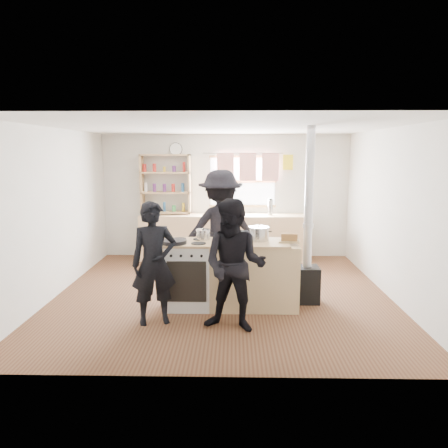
{
  "coord_description": "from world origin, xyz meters",
  "views": [
    {
      "loc": [
        0.17,
        -6.41,
        2.15
      ],
      "look_at": [
        0.03,
        -0.1,
        1.1
      ],
      "focal_mm": 35.0,
      "sensor_mm": 36.0,
      "label": 1
    }
  ],
  "objects_px": {
    "thermos": "(270,207)",
    "skillet_greens": "(174,242)",
    "bread_board": "(289,238)",
    "stockpot_counter": "(259,234)",
    "person_near_left": "(154,263)",
    "roast_tray": "(234,239)",
    "stockpot_stove": "(203,234)",
    "flue_heater": "(307,258)",
    "person_far": "(221,229)",
    "person_near_right": "(235,266)",
    "cooking_island": "(232,274)"
  },
  "relations": [
    {
      "from": "person_near_left",
      "to": "person_far",
      "type": "xyz_separation_m",
      "value": [
        0.79,
        1.53,
        0.16
      ]
    },
    {
      "from": "bread_board",
      "to": "flue_heater",
      "type": "relative_size",
      "value": 0.12
    },
    {
      "from": "skillet_greens",
      "to": "stockpot_counter",
      "type": "relative_size",
      "value": 1.32
    },
    {
      "from": "flue_heater",
      "to": "cooking_island",
      "type": "bearing_deg",
      "value": -168.04
    },
    {
      "from": "cooking_island",
      "to": "skillet_greens",
      "type": "height_order",
      "value": "skillet_greens"
    },
    {
      "from": "cooking_island",
      "to": "roast_tray",
      "type": "relative_size",
      "value": 4.46
    },
    {
      "from": "stockpot_counter",
      "to": "bread_board",
      "type": "xyz_separation_m",
      "value": [
        0.41,
        -0.1,
        -0.05
      ]
    },
    {
      "from": "skillet_greens",
      "to": "roast_tray",
      "type": "bearing_deg",
      "value": 13.0
    },
    {
      "from": "thermos",
      "to": "skillet_greens",
      "type": "xyz_separation_m",
      "value": [
        -1.53,
        -2.92,
        -0.1
      ]
    },
    {
      "from": "skillet_greens",
      "to": "person_near_left",
      "type": "bearing_deg",
      "value": -113.08
    },
    {
      "from": "roast_tray",
      "to": "person_near_right",
      "type": "relative_size",
      "value": 0.28
    },
    {
      "from": "person_near_right",
      "to": "person_far",
      "type": "relative_size",
      "value": 0.86
    },
    {
      "from": "cooking_island",
      "to": "bread_board",
      "type": "height_order",
      "value": "bread_board"
    },
    {
      "from": "stockpot_counter",
      "to": "person_near_left",
      "type": "bearing_deg",
      "value": -152.55
    },
    {
      "from": "thermos",
      "to": "bread_board",
      "type": "distance_m",
      "value": 2.78
    },
    {
      "from": "stockpot_stove",
      "to": "stockpot_counter",
      "type": "bearing_deg",
      "value": -3.14
    },
    {
      "from": "person_near_left",
      "to": "bread_board",
      "type": "bearing_deg",
      "value": 0.32
    },
    {
      "from": "flue_heater",
      "to": "person_far",
      "type": "xyz_separation_m",
      "value": [
        -1.26,
        0.7,
        0.29
      ]
    },
    {
      "from": "roast_tray",
      "to": "flue_heater",
      "type": "height_order",
      "value": "flue_heater"
    },
    {
      "from": "person_near_left",
      "to": "person_near_right",
      "type": "xyz_separation_m",
      "value": [
        1.0,
        -0.2,
        0.03
      ]
    },
    {
      "from": "skillet_greens",
      "to": "person_near_left",
      "type": "distance_m",
      "value": 0.52
    },
    {
      "from": "thermos",
      "to": "stockpot_counter",
      "type": "height_order",
      "value": "thermos"
    },
    {
      "from": "thermos",
      "to": "skillet_greens",
      "type": "relative_size",
      "value": 0.84
    },
    {
      "from": "skillet_greens",
      "to": "flue_heater",
      "type": "relative_size",
      "value": 0.15
    },
    {
      "from": "skillet_greens",
      "to": "bread_board",
      "type": "bearing_deg",
      "value": 5.28
    },
    {
      "from": "thermos",
      "to": "person_near_left",
      "type": "xyz_separation_m",
      "value": [
        -1.72,
        -3.37,
        -0.28
      ]
    },
    {
      "from": "thermos",
      "to": "flue_heater",
      "type": "distance_m",
      "value": 2.59
    },
    {
      "from": "roast_tray",
      "to": "person_near_right",
      "type": "xyz_separation_m",
      "value": [
        0.0,
        -0.84,
        -0.16
      ]
    },
    {
      "from": "skillet_greens",
      "to": "bread_board",
      "type": "relative_size",
      "value": 1.25
    },
    {
      "from": "stockpot_stove",
      "to": "stockpot_counter",
      "type": "xyz_separation_m",
      "value": [
        0.78,
        -0.04,
        0.02
      ]
    },
    {
      "from": "roast_tray",
      "to": "stockpot_counter",
      "type": "xyz_separation_m",
      "value": [
        0.34,
        0.06,
        0.06
      ]
    },
    {
      "from": "bread_board",
      "to": "stockpot_stove",
      "type": "bearing_deg",
      "value": 173.0
    },
    {
      "from": "person_far",
      "to": "stockpot_counter",
      "type": "bearing_deg",
      "value": 112.9
    },
    {
      "from": "roast_tray",
      "to": "stockpot_stove",
      "type": "bearing_deg",
      "value": 166.65
    },
    {
      "from": "thermos",
      "to": "skillet_greens",
      "type": "distance_m",
      "value": 3.3
    },
    {
      "from": "roast_tray",
      "to": "stockpot_counter",
      "type": "height_order",
      "value": "stockpot_counter"
    },
    {
      "from": "flue_heater",
      "to": "person_far",
      "type": "height_order",
      "value": "flue_heater"
    },
    {
      "from": "flue_heater",
      "to": "person_far",
      "type": "distance_m",
      "value": 1.46
    },
    {
      "from": "bread_board",
      "to": "person_far",
      "type": "relative_size",
      "value": 0.16
    },
    {
      "from": "flue_heater",
      "to": "person_near_right",
      "type": "height_order",
      "value": "flue_heater"
    },
    {
      "from": "stockpot_counter",
      "to": "person_near_right",
      "type": "bearing_deg",
      "value": -110.59
    },
    {
      "from": "skillet_greens",
      "to": "stockpot_stove",
      "type": "xyz_separation_m",
      "value": [
        0.37,
        0.29,
        0.04
      ]
    },
    {
      "from": "stockpot_stove",
      "to": "person_near_left",
      "type": "bearing_deg",
      "value": -127.43
    },
    {
      "from": "thermos",
      "to": "stockpot_stove",
      "type": "relative_size",
      "value": 1.57
    },
    {
      "from": "roast_tray",
      "to": "stockpot_stove",
      "type": "xyz_separation_m",
      "value": [
        -0.43,
        0.1,
        0.04
      ]
    },
    {
      "from": "skillet_greens",
      "to": "person_far",
      "type": "distance_m",
      "value": 1.23
    },
    {
      "from": "bread_board",
      "to": "cooking_island",
      "type": "bearing_deg",
      "value": 179.34
    },
    {
      "from": "thermos",
      "to": "flue_heater",
      "type": "height_order",
      "value": "flue_heater"
    },
    {
      "from": "stockpot_counter",
      "to": "person_far",
      "type": "relative_size",
      "value": 0.15
    },
    {
      "from": "stockpot_stove",
      "to": "person_near_right",
      "type": "height_order",
      "value": "person_near_right"
    }
  ]
}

